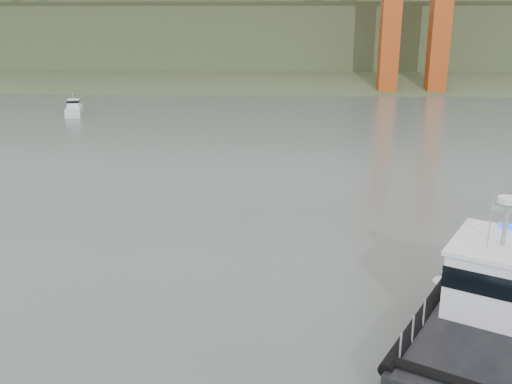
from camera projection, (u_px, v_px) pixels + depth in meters
ground at (269, 309)px, 24.85m from camera, size 400.00×400.00×0.00m
headlands at (280, 39)px, 142.67m from camera, size 500.00×105.36×27.12m
patrol_boat at (494, 303)px, 22.25m from camera, size 10.04×13.05×6.03m
motorboat at (74, 109)px, 74.46m from camera, size 3.26×5.91×3.09m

